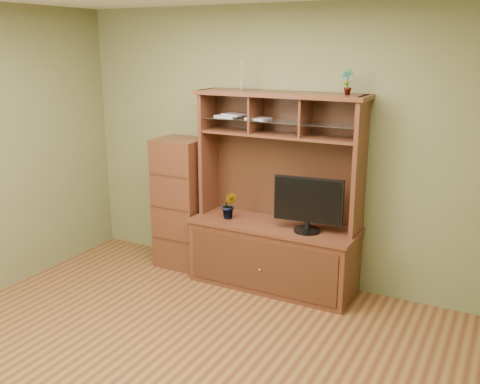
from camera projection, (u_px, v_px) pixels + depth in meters
The scene contains 8 objects.
room at pixel (160, 195), 3.56m from camera, with size 4.54×4.04×2.74m.
media_hutch at pixel (274, 235), 5.22m from camera, with size 1.66×0.61×1.90m.
monitor at pixel (308, 204), 4.88m from camera, with size 0.65×0.25×0.51m.
orchid_plant at pixel (229, 205), 5.28m from camera, with size 0.15×0.12×0.28m, color #275C1F.
top_plant at pixel (347, 82), 4.61m from camera, with size 0.11×0.08×0.22m, color #2A6B25.
reed_diffuser at pixel (242, 78), 5.07m from camera, with size 0.06×0.06×0.29m.
magazines at pixel (239, 116), 5.18m from camera, with size 0.57×0.20×0.04m.
side_cabinet at pixel (182, 203), 5.69m from camera, with size 0.49×0.45×1.38m.
Camera 1 is at (2.08, -2.78, 2.31)m, focal length 40.00 mm.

